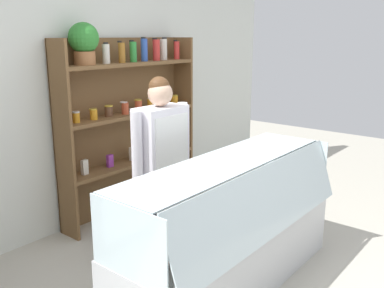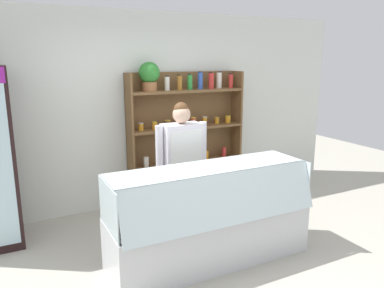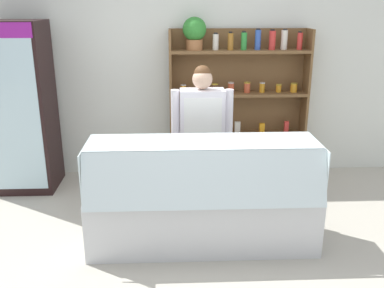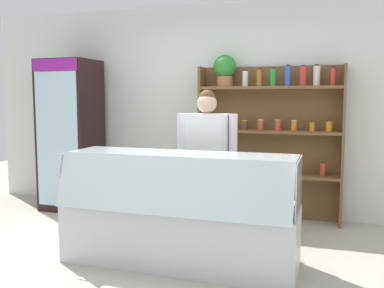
{
  "view_description": "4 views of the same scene",
  "coord_description": "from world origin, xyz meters",
  "px_view_note": "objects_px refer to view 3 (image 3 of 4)",
  "views": [
    {
      "loc": [
        -2.39,
        -1.55,
        1.91
      ],
      "look_at": [
        0.32,
        0.65,
        1.02
      ],
      "focal_mm": 40.0,
      "sensor_mm": 36.0,
      "label": 1
    },
    {
      "loc": [
        -1.67,
        -2.99,
        2.07
      ],
      "look_at": [
        0.09,
        0.47,
        1.18
      ],
      "focal_mm": 35.0,
      "sensor_mm": 36.0,
      "label": 2
    },
    {
      "loc": [
        -0.14,
        -3.48,
        2.19
      ],
      "look_at": [
        0.03,
        0.47,
        0.87
      ],
      "focal_mm": 40.0,
      "sensor_mm": 36.0,
      "label": 3
    },
    {
      "loc": [
        1.38,
        -3.42,
        1.5
      ],
      "look_at": [
        0.04,
        0.69,
        1.03
      ],
      "focal_mm": 40.0,
      "sensor_mm": 36.0,
      "label": 4
    }
  ],
  "objects_px": {
    "shop_clerk": "(202,127)",
    "shelving_unit": "(233,89)",
    "drinks_fridge": "(21,108)",
    "deli_display_case": "(202,213)"
  },
  "relations": [
    {
      "from": "shop_clerk",
      "to": "shelving_unit",
      "type": "bearing_deg",
      "value": 65.27
    },
    {
      "from": "shelving_unit",
      "to": "shop_clerk",
      "type": "bearing_deg",
      "value": -114.73
    },
    {
      "from": "drinks_fridge",
      "to": "shelving_unit",
      "type": "xyz_separation_m",
      "value": [
        2.55,
        0.3,
        0.15
      ]
    },
    {
      "from": "drinks_fridge",
      "to": "deli_display_case",
      "type": "bearing_deg",
      "value": -34.57
    },
    {
      "from": "shelving_unit",
      "to": "drinks_fridge",
      "type": "bearing_deg",
      "value": -173.17
    },
    {
      "from": "drinks_fridge",
      "to": "shop_clerk",
      "type": "height_order",
      "value": "drinks_fridge"
    },
    {
      "from": "deli_display_case",
      "to": "shop_clerk",
      "type": "bearing_deg",
      "value": 86.48
    },
    {
      "from": "drinks_fridge",
      "to": "shelving_unit",
      "type": "bearing_deg",
      "value": 6.83
    },
    {
      "from": "drinks_fridge",
      "to": "shelving_unit",
      "type": "relative_size",
      "value": 0.99
    },
    {
      "from": "deli_display_case",
      "to": "shop_clerk",
      "type": "distance_m",
      "value": 0.97
    }
  ]
}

